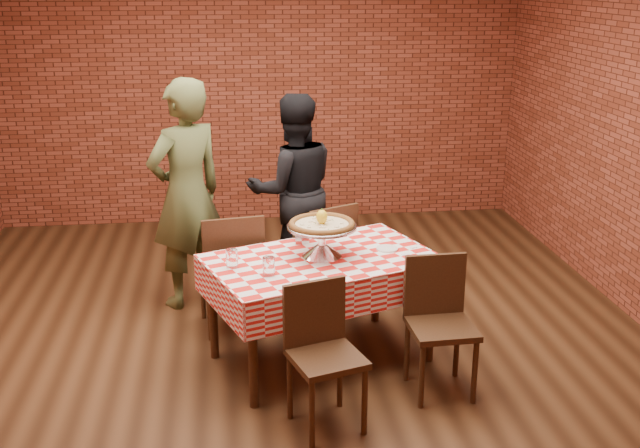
{
  "coord_description": "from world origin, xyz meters",
  "views": [
    {
      "loc": [
        -0.35,
        -5.06,
        2.59
      ],
      "look_at": [
        0.25,
        -0.16,
        0.95
      ],
      "focal_mm": 42.88,
      "sensor_mm": 36.0,
      "label": 1
    }
  ],
  "objects_px": {
    "chair_far_left": "(231,269)",
    "condiment_caddy": "(301,233)",
    "table": "(321,310)",
    "pizza": "(322,225)",
    "chair_far_right": "(321,256)",
    "water_glass_left": "(269,267)",
    "chair_near_right": "(442,329)",
    "diner_black": "(293,190)",
    "pizza_stand": "(322,241)",
    "water_glass_right": "(232,259)",
    "chair_near_left": "(327,361)",
    "diner_olive": "(187,194)"
  },
  "relations": [
    {
      "from": "chair_far_left",
      "to": "diner_black",
      "type": "distance_m",
      "value": 1.09
    },
    {
      "from": "chair_far_right",
      "to": "diner_olive",
      "type": "xyz_separation_m",
      "value": [
        -1.03,
        0.27,
        0.47
      ]
    },
    {
      "from": "chair_far_left",
      "to": "pizza",
      "type": "bearing_deg",
      "value": 128.92
    },
    {
      "from": "chair_near_left",
      "to": "chair_near_right",
      "type": "xyz_separation_m",
      "value": [
        0.77,
        0.31,
        0.0
      ]
    },
    {
      "from": "chair_near_left",
      "to": "pizza",
      "type": "bearing_deg",
      "value": 67.63
    },
    {
      "from": "diner_black",
      "to": "table",
      "type": "bearing_deg",
      "value": 84.5
    },
    {
      "from": "pizza_stand",
      "to": "diner_black",
      "type": "xyz_separation_m",
      "value": [
        -0.06,
        1.43,
        -0.04
      ]
    },
    {
      "from": "condiment_caddy",
      "to": "chair_near_right",
      "type": "distance_m",
      "value": 1.23
    },
    {
      "from": "chair_near_right",
      "to": "chair_far_left",
      "type": "bearing_deg",
      "value": 137.04
    },
    {
      "from": "table",
      "to": "chair_near_left",
      "type": "bearing_deg",
      "value": -95.04
    },
    {
      "from": "pizza",
      "to": "chair_near_left",
      "type": "bearing_deg",
      "value": -95.3
    },
    {
      "from": "table",
      "to": "pizza",
      "type": "relative_size",
      "value": 3.35
    },
    {
      "from": "pizza_stand",
      "to": "table",
      "type": "bearing_deg",
      "value": -101.35
    },
    {
      "from": "chair_near_left",
      "to": "chair_far_right",
      "type": "relative_size",
      "value": 0.96
    },
    {
      "from": "pizza",
      "to": "water_glass_left",
      "type": "xyz_separation_m",
      "value": [
        -0.38,
        -0.31,
        -0.16
      ]
    },
    {
      "from": "table",
      "to": "chair_far_right",
      "type": "height_order",
      "value": "chair_far_right"
    },
    {
      "from": "pizza_stand",
      "to": "condiment_caddy",
      "type": "height_order",
      "value": "pizza_stand"
    },
    {
      "from": "diner_black",
      "to": "pizza_stand",
      "type": "bearing_deg",
      "value": 84.84
    },
    {
      "from": "water_glass_right",
      "to": "chair_near_right",
      "type": "distance_m",
      "value": 1.42
    },
    {
      "from": "water_glass_left",
      "to": "diner_olive",
      "type": "relative_size",
      "value": 0.07
    },
    {
      "from": "water_glass_left",
      "to": "chair_near_right",
      "type": "height_order",
      "value": "same"
    },
    {
      "from": "water_glass_left",
      "to": "chair_far_left",
      "type": "distance_m",
      "value": 0.98
    },
    {
      "from": "pizza_stand",
      "to": "water_glass_left",
      "type": "relative_size",
      "value": 3.93
    },
    {
      "from": "pizza_stand",
      "to": "water_glass_right",
      "type": "relative_size",
      "value": 3.93
    },
    {
      "from": "chair_near_right",
      "to": "diner_black",
      "type": "relative_size",
      "value": 0.53
    },
    {
      "from": "water_glass_left",
      "to": "chair_near_right",
      "type": "bearing_deg",
      "value": -13.34
    },
    {
      "from": "table",
      "to": "pizza",
      "type": "xyz_separation_m",
      "value": [
        0.01,
        0.04,
        0.6
      ]
    },
    {
      "from": "condiment_caddy",
      "to": "chair_far_left",
      "type": "height_order",
      "value": "chair_far_left"
    },
    {
      "from": "water_glass_left",
      "to": "pizza",
      "type": "bearing_deg",
      "value": 39.52
    },
    {
      "from": "pizza",
      "to": "chair_far_left",
      "type": "height_order",
      "value": "pizza"
    },
    {
      "from": "chair_far_left",
      "to": "diner_olive",
      "type": "height_order",
      "value": "diner_olive"
    },
    {
      "from": "chair_far_left",
      "to": "diner_black",
      "type": "xyz_separation_m",
      "value": [
        0.55,
        0.86,
        0.36
      ]
    },
    {
      "from": "chair_near_right",
      "to": "diner_black",
      "type": "bearing_deg",
      "value": 108.59
    },
    {
      "from": "table",
      "to": "chair_far_left",
      "type": "height_order",
      "value": "chair_far_left"
    },
    {
      "from": "water_glass_right",
      "to": "condiment_caddy",
      "type": "relative_size",
      "value": 0.87
    },
    {
      "from": "chair_far_left",
      "to": "condiment_caddy",
      "type": "bearing_deg",
      "value": 141.92
    },
    {
      "from": "water_glass_right",
      "to": "pizza",
      "type": "bearing_deg",
      "value": 13.07
    },
    {
      "from": "table",
      "to": "pizza_stand",
      "type": "relative_size",
      "value": 3.06
    },
    {
      "from": "chair_far_left",
      "to": "diner_black",
      "type": "bearing_deg",
      "value": -131.32
    },
    {
      "from": "diner_olive",
      "to": "pizza_stand",
      "type": "bearing_deg",
      "value": 95.65
    },
    {
      "from": "pizza_stand",
      "to": "chair_far_left",
      "type": "xyz_separation_m",
      "value": [
        -0.62,
        0.57,
        -0.4
      ]
    },
    {
      "from": "pizza",
      "to": "pizza_stand",
      "type": "bearing_deg",
      "value": 180.0
    },
    {
      "from": "chair_far_right",
      "to": "diner_olive",
      "type": "height_order",
      "value": "diner_olive"
    },
    {
      "from": "water_glass_left",
      "to": "water_glass_right",
      "type": "bearing_deg",
      "value": 143.41
    },
    {
      "from": "table",
      "to": "chair_far_left",
      "type": "xyz_separation_m",
      "value": [
        -0.61,
        0.6,
        0.09
      ]
    },
    {
      "from": "pizza",
      "to": "water_glass_left",
      "type": "bearing_deg",
      "value": -140.48
    },
    {
      "from": "diner_olive",
      "to": "diner_black",
      "type": "xyz_separation_m",
      "value": [
        0.88,
        0.36,
        -0.1
      ]
    },
    {
      "from": "table",
      "to": "diner_black",
      "type": "relative_size",
      "value": 0.9
    },
    {
      "from": "pizza_stand",
      "to": "water_glass_left",
      "type": "bearing_deg",
      "value": -140.48
    },
    {
      "from": "pizza",
      "to": "chair_far_right",
      "type": "bearing_deg",
      "value": 83.51
    }
  ]
}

